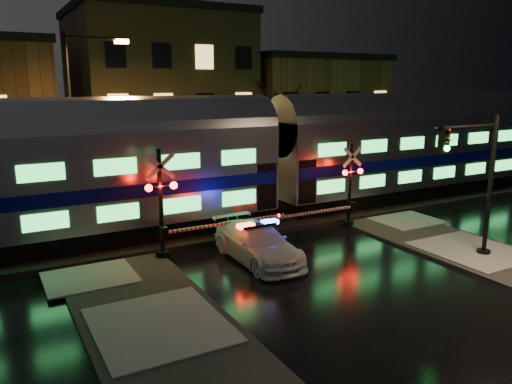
% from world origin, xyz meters
% --- Properties ---
extents(ground, '(120.00, 120.00, 0.00)m').
position_xyz_m(ground, '(0.00, 0.00, 0.00)').
color(ground, black).
rests_on(ground, ground).
extents(ballast, '(90.00, 4.20, 0.24)m').
position_xyz_m(ballast, '(0.00, 5.00, 0.12)').
color(ballast, black).
rests_on(ballast, ground).
extents(sidewalk_left, '(4.00, 20.00, 0.12)m').
position_xyz_m(sidewalk_left, '(-6.50, -6.00, 0.06)').
color(sidewalk_left, '#2D2D2D').
rests_on(sidewalk_left, ground).
extents(building_mid, '(12.00, 11.00, 11.50)m').
position_xyz_m(building_mid, '(2.00, 22.50, 5.75)').
color(building_mid, brown).
rests_on(building_mid, ground).
extents(building_right, '(12.00, 10.00, 8.50)m').
position_xyz_m(building_right, '(15.00, 22.00, 4.25)').
color(building_right, brown).
rests_on(building_right, ground).
extents(train, '(51.00, 3.12, 5.92)m').
position_xyz_m(train, '(1.81, 5.00, 3.38)').
color(train, black).
rests_on(train, ballast).
extents(police_car, '(1.97, 4.80, 1.55)m').
position_xyz_m(police_car, '(-1.44, 0.44, 0.70)').
color(police_car, white).
rests_on(police_car, ground).
extents(crossing_signal_right, '(5.60, 0.65, 3.97)m').
position_xyz_m(crossing_signal_right, '(4.20, 2.30, 1.64)').
color(crossing_signal_right, black).
rests_on(crossing_signal_right, ground).
extents(crossing_signal_left, '(6.08, 0.67, 4.30)m').
position_xyz_m(crossing_signal_left, '(-4.23, 2.31, 1.78)').
color(crossing_signal_left, black).
rests_on(crossing_signal_left, ground).
extents(traffic_light, '(3.58, 0.67, 5.54)m').
position_xyz_m(traffic_light, '(5.70, -3.49, 2.95)').
color(traffic_light, black).
rests_on(traffic_light, ground).
extents(streetlight, '(2.99, 0.31, 8.93)m').
position_xyz_m(streetlight, '(-6.29, 9.00, 5.15)').
color(streetlight, black).
rests_on(streetlight, ground).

